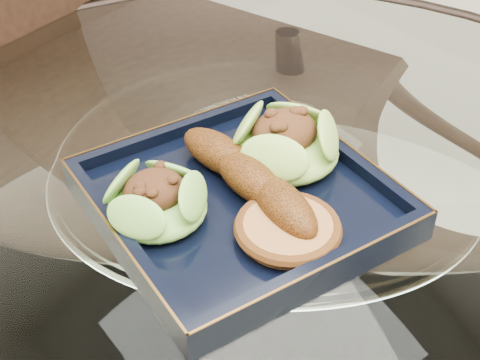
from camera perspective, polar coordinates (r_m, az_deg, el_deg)
dining_table at (r=0.81m, az=1.82°, el=-10.45°), size 1.13×1.13×0.77m
dining_chair at (r=1.14m, az=-8.04°, el=5.17°), size 0.57×0.57×1.05m
navy_plate at (r=0.68m, az=0.00°, el=-1.99°), size 0.30×0.30×0.02m
lettuce_wrap_left at (r=0.64m, az=-7.11°, el=-1.96°), size 0.11×0.11×0.03m
lettuce_wrap_right at (r=0.70m, az=3.96°, el=2.97°), size 0.13×0.13×0.04m
roasted_plantain at (r=0.66m, az=0.82°, el=0.17°), size 0.05×0.20×0.04m
crumb_patty at (r=0.62m, az=4.09°, el=-4.27°), size 0.11×0.11×0.02m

